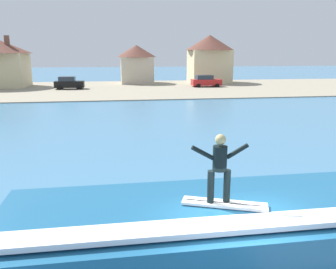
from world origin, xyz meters
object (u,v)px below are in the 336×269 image
Objects in this scene: house_small_cottage at (137,63)px; wave_crest at (204,233)px; surfer at (220,165)px; car_near_shore at (69,83)px; car_far_shore at (206,81)px; house_gabled_white at (209,56)px; surfboard at (224,204)px.

wave_crest is at bearing -91.96° from house_small_cottage.
car_near_shore is at bearing 101.33° from surfer.
car_near_shore is 13.58m from house_small_cottage.
car_far_shore is 8.53m from house_gabled_white.
wave_crest is 2.18× the size of car_far_shore.
car_near_shore is at bearing -160.89° from house_gabled_white.
surfboard reaches higher than wave_crest.
surfer is 45.12m from car_far_shore.
surfboard is 45.14m from car_far_shore.
surfer is 51.77m from house_small_cottage.
wave_crest is at bearing 139.43° from surfboard.
house_gabled_white reaches higher than surfer.
house_gabled_white is at bearing -3.70° from house_small_cottage.
house_small_cottage reaches higher than car_far_shore.
surfer reaches higher than wave_crest.
wave_crest is 51.60m from house_small_cottage.
wave_crest is 52.77m from house_gabled_white.
wave_crest is 44.92m from car_far_shore.
surfer is at bearing 150.69° from surfboard.
car_far_shore is at bearing 75.53° from surfboard.
surfer is 52.84m from house_gabled_white.
car_near_shore is (-8.40, 42.87, 0.19)m from wave_crest.
house_small_cottage reaches higher than car_near_shore.
surfer is (0.25, -0.25, 1.80)m from wave_crest.
car_near_shore is 24.15m from house_gabled_white.
surfer is 44.01m from car_near_shore.
surfboard is at bearing -105.13° from house_gabled_white.
surfboard is at bearing -29.31° from surfer.
house_small_cottage reaches higher than surfer.
surfboard is at bearing -104.47° from car_far_shore.
surfer reaches higher than surfboard.
car_near_shore is at bearing 101.48° from surfboard.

